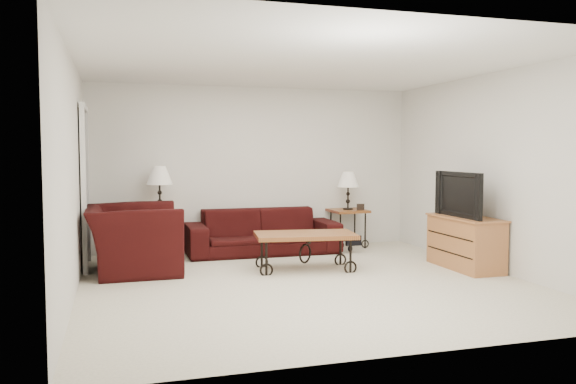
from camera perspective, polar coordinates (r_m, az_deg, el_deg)
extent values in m
plane|color=silver|center=(6.81, 1.69, -8.82)|extent=(5.00, 5.00, 0.00)
cube|color=silver|center=(9.05, -3.24, 2.34)|extent=(5.00, 0.02, 2.50)
cube|color=silver|center=(4.34, 12.07, 0.47)|extent=(5.00, 0.02, 2.50)
cube|color=silver|center=(6.33, -20.34, 1.39)|extent=(0.02, 5.00, 2.50)
cube|color=silver|center=(7.80, 19.46, 1.85)|extent=(0.02, 5.00, 2.50)
plane|color=white|center=(6.71, 1.74, 12.47)|extent=(5.00, 5.00, 0.00)
cube|color=black|center=(7.98, -19.30, 0.25)|extent=(0.08, 0.94, 2.04)
imported|color=black|center=(8.66, -2.51, -3.87)|extent=(2.23, 0.87, 0.65)
cube|color=brown|center=(8.61, -12.35, -4.01)|extent=(0.61, 0.61, 0.65)
cube|color=brown|center=(9.28, 5.85, -3.54)|extent=(0.57, 0.57, 0.59)
cube|color=black|center=(8.41, -13.34, -1.62)|extent=(0.13, 0.04, 0.11)
cube|color=black|center=(9.16, 7.09, -1.46)|extent=(0.12, 0.04, 0.10)
cube|color=brown|center=(7.48, 1.68, -5.82)|extent=(1.34, 0.84, 0.47)
imported|color=black|center=(7.56, -14.85, -4.45)|extent=(1.13, 1.29, 0.83)
cube|color=orange|center=(7.51, -13.71, -3.70)|extent=(0.10, 0.38, 0.38)
cube|color=#A0603B|center=(7.88, 16.90, -4.75)|extent=(0.47, 1.12, 0.67)
imported|color=black|center=(7.80, 16.87, -0.22)|extent=(0.13, 1.00, 0.58)
ellipsoid|color=black|center=(8.83, 6.09, -4.36)|extent=(0.41, 0.35, 0.46)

